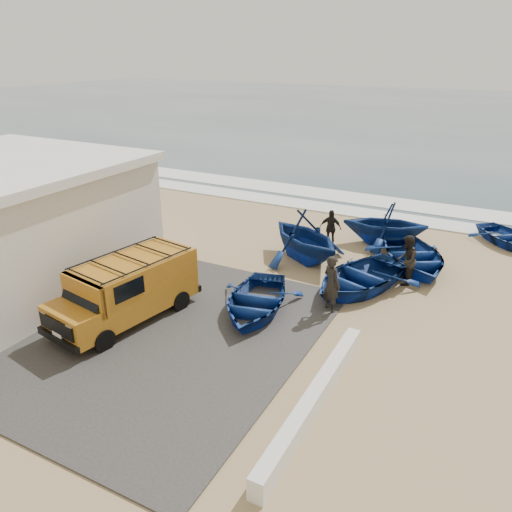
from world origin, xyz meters
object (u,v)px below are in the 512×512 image
at_px(boat_near_left, 255,301).
at_px(boat_far_left, 385,223).
at_px(van, 128,287).
at_px(fisherman_front, 332,284).
at_px(boat_mid_right, 413,256).
at_px(boat_far_right, 510,237).
at_px(fisherman_middle, 406,260).
at_px(parapet, 315,399).
at_px(boat_near_right, 360,277).
at_px(fisherman_back, 330,228).
at_px(boat_mid_left, 305,236).

relative_size(boat_near_left, boat_far_left, 1.09).
distance_m(van, fisherman_front, 6.29).
distance_m(boat_near_left, boat_mid_right, 7.01).
xyz_separation_m(van, boat_far_left, (5.34, 10.04, -0.15)).
relative_size(boat_far_left, boat_far_right, 1.03).
distance_m(boat_mid_right, fisherman_middle, 1.73).
bearing_deg(parapet, boat_near_right, 98.06).
distance_m(boat_near_right, boat_far_left, 4.74).
xyz_separation_m(fisherman_middle, fisherman_back, (-3.62, 2.26, -0.11)).
bearing_deg(fisherman_front, fisherman_middle, -86.17).
bearing_deg(boat_mid_left, boat_near_right, -86.26).
distance_m(boat_mid_right, fisherman_front, 5.08).
xyz_separation_m(boat_near_right, boat_far_right, (4.47, 7.00, -0.10)).
bearing_deg(parapet, fisherman_front, 105.54).
xyz_separation_m(boat_near_right, boat_mid_right, (1.26, 2.80, -0.01)).
xyz_separation_m(boat_near_right, fisherman_front, (-0.35, -1.99, 0.50)).
height_order(parapet, boat_near_right, boat_near_right).
bearing_deg(boat_mid_right, boat_far_right, 22.85).
xyz_separation_m(boat_mid_left, boat_far_right, (7.17, 5.52, -0.66)).
xyz_separation_m(boat_mid_left, fisherman_front, (2.35, -3.47, -0.06)).
relative_size(van, boat_far_left, 1.40).
distance_m(boat_far_right, fisherman_front, 10.22).
xyz_separation_m(van, fisherman_back, (3.37, 8.72, -0.28)).
height_order(boat_mid_left, fisherman_middle, boat_mid_left).
distance_m(boat_far_left, fisherman_middle, 3.94).
height_order(boat_near_left, boat_far_right, boat_near_left).
distance_m(boat_near_right, fisherman_back, 4.12).
bearing_deg(boat_far_left, fisherman_back, -71.00).
bearing_deg(boat_near_right, boat_mid_right, 85.42).
xyz_separation_m(boat_mid_left, boat_mid_right, (3.96, 1.32, -0.57)).
distance_m(fisherman_front, fisherman_back, 5.73).
distance_m(boat_mid_left, fisherman_back, 1.97).
bearing_deg(parapet, boat_mid_left, 114.21).
relative_size(parapet, van, 1.22).
height_order(boat_mid_left, fisherman_back, boat_mid_left).
height_order(boat_near_left, boat_near_right, boat_near_right).
xyz_separation_m(boat_mid_right, fisherman_middle, (0.04, -1.67, 0.47)).
relative_size(boat_near_right, fisherman_middle, 2.40).
height_order(boat_near_right, boat_far_right, boat_near_right).
bearing_deg(fisherman_middle, boat_mid_left, -94.75).
height_order(boat_near_right, boat_mid_right, boat_near_right).
distance_m(boat_near_left, boat_far_left, 8.16).
bearing_deg(boat_mid_right, van, -160.37).
relative_size(boat_near_right, boat_far_left, 1.25).
distance_m(boat_far_left, fisherman_back, 2.38).
relative_size(boat_far_right, fisherman_front, 1.79).
height_order(boat_near_right, fisherman_front, fisherman_front).
xyz_separation_m(boat_far_right, fisherman_middle, (-3.16, -5.87, 0.56)).
height_order(parapet, fisherman_front, fisherman_front).
distance_m(parapet, boat_near_left, 4.85).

